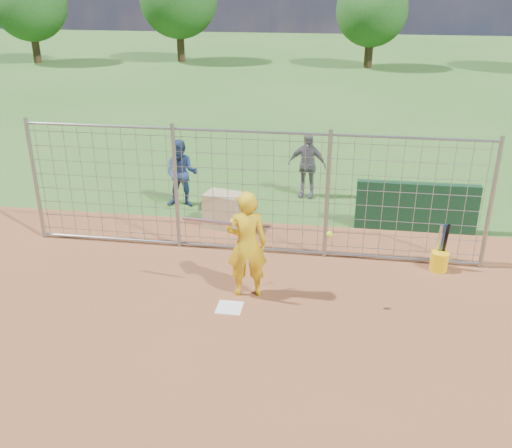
% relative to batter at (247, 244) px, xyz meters
% --- Properties ---
extents(ground, '(100.00, 100.00, 0.00)m').
position_rel_batter_xyz_m(ground, '(-0.21, -0.32, -0.97)').
color(ground, '#2D591E').
rests_on(ground, ground).
extents(infield_dirt, '(18.00, 18.00, 0.00)m').
position_rel_batter_xyz_m(infield_dirt, '(-0.21, -3.32, -0.96)').
color(infield_dirt, brown).
rests_on(infield_dirt, ground).
extents(home_plate, '(0.43, 0.43, 0.02)m').
position_rel_batter_xyz_m(home_plate, '(-0.21, -0.52, -0.96)').
color(home_plate, silver).
rests_on(home_plate, ground).
extents(dugout_wall, '(2.60, 0.20, 1.10)m').
position_rel_batter_xyz_m(dugout_wall, '(3.19, 3.28, -0.42)').
color(dugout_wall, '#11381E').
rests_on(dugout_wall, ground).
extents(batter, '(0.79, 0.60, 1.94)m').
position_rel_batter_xyz_m(batter, '(0.00, 0.00, 0.00)').
color(batter, gold).
rests_on(batter, ground).
extents(bystander_a, '(0.85, 0.69, 1.65)m').
position_rel_batter_xyz_m(bystander_a, '(-2.24, 3.90, -0.14)').
color(bystander_a, navy).
rests_on(bystander_a, ground).
extents(bystander_b, '(1.02, 0.54, 1.66)m').
position_rel_batter_xyz_m(bystander_b, '(0.67, 5.03, -0.14)').
color(bystander_b, '#59595E').
rests_on(bystander_b, ground).
extents(equipment_bin, '(0.91, 0.72, 0.80)m').
position_rel_batter_xyz_m(equipment_bin, '(-1.00, 2.81, -0.57)').
color(equipment_bin, tan).
rests_on(equipment_bin, ground).
extents(equipment_in_play, '(2.48, 0.20, 0.20)m').
position_rel_batter_xyz_m(equipment_in_play, '(-0.12, -0.30, 0.50)').
color(equipment_in_play, silver).
rests_on(equipment_in_play, ground).
extents(bucket_with_bats, '(0.34, 0.36, 0.97)m').
position_rel_batter_xyz_m(bucket_with_bats, '(3.47, 1.43, -0.72)').
color(bucket_with_bats, yellow).
rests_on(bucket_with_bats, ground).
extents(backstop_fence, '(9.08, 0.08, 2.60)m').
position_rel_batter_xyz_m(backstop_fence, '(-0.21, 1.68, 0.29)').
color(backstop_fence, gray).
rests_on(backstop_fence, ground).
extents(tree_line, '(44.66, 6.72, 6.48)m').
position_rel_batter_xyz_m(tree_line, '(2.91, 27.80, 2.74)').
color(tree_line, '#3F2B19').
rests_on(tree_line, ground).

